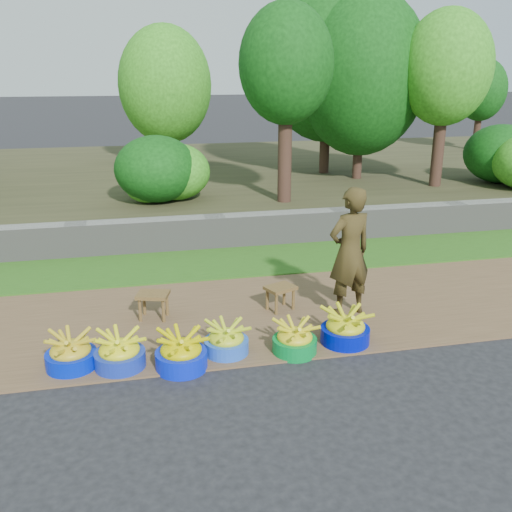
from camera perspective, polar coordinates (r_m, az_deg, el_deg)
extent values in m
plane|color=#232326|center=(5.97, 1.78, -10.79)|extent=(120.00, 120.00, 0.00)
cube|color=brown|center=(7.06, -0.70, -5.89)|extent=(80.00, 2.50, 0.02)
cube|color=#2C6018|center=(8.89, -3.33, -0.64)|extent=(80.00, 1.50, 0.04)
cube|color=slate|center=(9.61, -4.17, 2.41)|extent=(80.00, 0.35, 0.55)
cube|color=#37351E|center=(14.36, -7.06, 7.56)|extent=(80.00, 10.00, 0.50)
cylinder|color=#352118|center=(18.90, 21.25, 11.87)|extent=(0.20, 0.20, 1.34)
ellipsoid|color=#0F4910|center=(18.83, 21.65, 15.20)|extent=(1.45, 1.45, 1.82)
cylinder|color=#352118|center=(12.72, 17.81, 10.81)|extent=(0.24, 0.24, 1.85)
ellipsoid|color=#37921D|center=(12.64, 18.49, 17.44)|extent=(1.84, 1.84, 2.30)
cylinder|color=#352118|center=(13.81, 6.91, 11.77)|extent=(0.23, 0.23, 1.71)
ellipsoid|color=#0F4910|center=(13.73, 7.20, 19.05)|extent=(3.00, 3.00, 3.75)
cylinder|color=#352118|center=(13.22, 10.18, 10.72)|extent=(0.21, 0.21, 1.43)
ellipsoid|color=#0F4910|center=(13.11, 10.57, 17.46)|extent=(2.79, 2.79, 3.49)
cylinder|color=#352118|center=(10.66, 2.90, 10.63)|extent=(0.25, 0.25, 1.96)
ellipsoid|color=#0F4910|center=(10.56, 3.04, 18.64)|extent=(1.69, 1.69, 2.11)
cylinder|color=#352118|center=(15.60, -8.82, 11.61)|extent=(0.19, 0.19, 1.26)
ellipsoid|color=#37921D|center=(15.50, -9.07, 16.57)|extent=(2.39, 2.39, 2.99)
ellipsoid|color=#37921D|center=(10.86, -10.80, 7.07)|extent=(0.86, 0.86, 0.69)
ellipsoid|color=#0F4910|center=(10.84, -9.94, 8.57)|extent=(1.54, 1.54, 1.23)
ellipsoid|color=#0F4910|center=(13.62, 23.29, 9.38)|extent=(1.57, 1.57, 1.25)
ellipsoid|color=#37921D|center=(10.99, -8.11, 8.35)|extent=(1.33, 1.33, 1.06)
cylinder|color=#001BC7|center=(6.15, -17.96, -9.89)|extent=(0.51, 0.51, 0.18)
ellipsoid|color=gold|center=(6.09, -18.09, -8.71)|extent=(0.45, 0.45, 0.29)
cylinder|color=#142CA9|center=(6.03, -13.43, -10.07)|extent=(0.51, 0.51, 0.19)
ellipsoid|color=#D0D014|center=(5.96, -13.53, -8.85)|extent=(0.45, 0.45, 0.29)
cylinder|color=#061CD8|center=(5.91, -7.46, -10.26)|extent=(0.52, 0.52, 0.19)
ellipsoid|color=#C2B800|center=(5.84, -7.52, -9.00)|extent=(0.46, 0.46, 0.30)
cylinder|color=blue|center=(6.14, -2.98, -9.05)|extent=(0.47, 0.47, 0.17)
ellipsoid|color=#B5C61C|center=(6.08, -3.00, -7.94)|extent=(0.42, 0.42, 0.27)
cylinder|color=#02782C|center=(6.17, 3.87, -8.93)|extent=(0.48, 0.48, 0.17)
ellipsoid|color=gold|center=(6.11, 3.90, -7.82)|extent=(0.42, 0.42, 0.27)
cylinder|color=#000CA9|center=(6.42, 8.88, -7.88)|extent=(0.54, 0.54, 0.19)
ellipsoid|color=#B8BA12|center=(6.35, 8.95, -6.66)|extent=(0.47, 0.47, 0.31)
cube|color=brown|center=(6.94, -10.27, -3.83)|extent=(0.43, 0.37, 0.04)
cylinder|color=brown|center=(6.95, -11.52, -5.34)|extent=(0.04, 0.04, 0.28)
cylinder|color=brown|center=(6.88, -9.24, -5.44)|extent=(0.04, 0.04, 0.28)
cylinder|color=brown|center=(7.12, -11.12, -4.71)|extent=(0.04, 0.04, 0.28)
cylinder|color=brown|center=(7.05, -8.89, -4.80)|extent=(0.04, 0.04, 0.28)
cube|color=brown|center=(7.08, 2.46, -3.21)|extent=(0.43, 0.39, 0.04)
cylinder|color=brown|center=(6.99, 2.05, -4.85)|extent=(0.04, 0.04, 0.27)
cylinder|color=brown|center=(7.15, 3.76, -4.35)|extent=(0.04, 0.04, 0.27)
cylinder|color=brown|center=(7.13, 1.13, -4.38)|extent=(0.04, 0.04, 0.27)
cylinder|color=brown|center=(7.28, 2.83, -3.90)|extent=(0.04, 0.04, 0.27)
imported|color=black|center=(6.89, 9.34, 0.39)|extent=(0.65, 0.51, 1.58)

